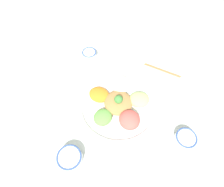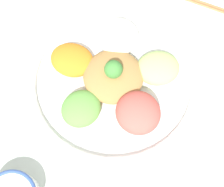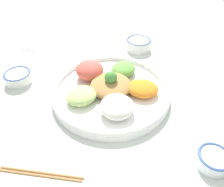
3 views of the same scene
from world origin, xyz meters
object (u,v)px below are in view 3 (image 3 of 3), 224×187
chopsticks_pair_near (40,173)px  serving_spoon_extra (35,51)px  sauce_bowl_dark (138,44)px  salad_platter (110,89)px  sauce_bowl_red (18,77)px  rice_bowl_blue (213,159)px  serving_spoon_main (197,69)px

chopsticks_pair_near → serving_spoon_extra: bearing=113.7°
sauce_bowl_dark → chopsticks_pair_near: sauce_bowl_dark is taller
salad_platter → chopsticks_pair_near: (0.33, 0.02, -0.02)m
sauce_bowl_dark → serving_spoon_extra: (0.27, -0.36, -0.02)m
chopsticks_pair_near → sauce_bowl_red: bearing=122.4°
chopsticks_pair_near → serving_spoon_extra: size_ratio=1.54×
rice_bowl_blue → serving_spoon_main: (-0.38, -0.16, -0.02)m
serving_spoon_main → serving_spoon_extra: 0.68m
sauce_bowl_red → serving_spoon_extra: sauce_bowl_red is taller
sauce_bowl_dark → serving_spoon_main: (0.01, 0.27, -0.02)m
salad_platter → chopsticks_pair_near: bearing=3.7°
salad_platter → sauce_bowl_red: size_ratio=4.20×
chopsticks_pair_near → serving_spoon_main: size_ratio=1.48×
serving_spoon_main → serving_spoon_extra: same height
salad_platter → chopsticks_pair_near: salad_platter is taller
sauce_bowl_red → sauce_bowl_dark: sauce_bowl_dark is taller
serving_spoon_extra → rice_bowl_blue: bearing=157.8°
chopsticks_pair_near → sauce_bowl_dark: bearing=71.8°
rice_bowl_blue → serving_spoon_extra: rice_bowl_blue is taller
salad_platter → rice_bowl_blue: size_ratio=4.83×
salad_platter → rice_bowl_blue: bearing=78.4°
salad_platter → serving_spoon_extra: 0.43m
salad_platter → serving_spoon_main: size_ratio=2.95×
salad_platter → serving_spoon_extra: size_ratio=3.07×
sauce_bowl_dark → salad_platter: bearing=12.3°
rice_bowl_blue → serving_spoon_extra: size_ratio=0.64×
salad_platter → sauce_bowl_red: bearing=-68.0°
rice_bowl_blue → serving_spoon_extra: (-0.12, -0.78, -0.02)m
chopsticks_pair_near → salad_platter: bearing=67.6°
rice_bowl_blue → chopsticks_pair_near: size_ratio=0.41×
rice_bowl_blue → serving_spoon_main: rice_bowl_blue is taller
serving_spoon_main → serving_spoon_extra: bearing=110.8°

